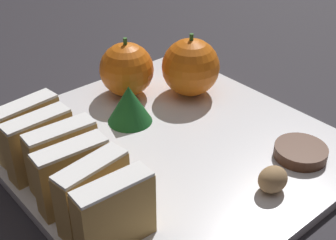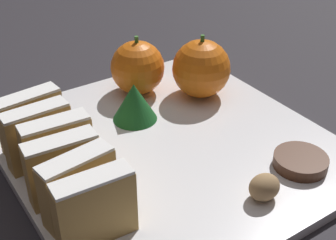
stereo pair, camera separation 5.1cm
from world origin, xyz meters
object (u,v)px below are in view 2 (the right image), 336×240
object	(u,v)px
orange_far	(138,68)
walnut	(264,187)
chocolate_cookie	(300,161)
orange_near	(201,69)

from	to	relation	value
orange_far	walnut	bearing A→B (deg)	-92.06
chocolate_cookie	orange_far	bearing A→B (deg)	103.76
orange_near	chocolate_cookie	bearing A→B (deg)	-92.14
walnut	chocolate_cookie	world-z (taller)	walnut
chocolate_cookie	walnut	bearing A→B (deg)	-167.76
orange_near	walnut	size ratio (longest dim) A/B	2.62
orange_far	walnut	xyz separation A→B (m)	(-0.01, -0.25, -0.02)
orange_near	walnut	world-z (taller)	orange_near
orange_far	chocolate_cookie	bearing A→B (deg)	-76.24
orange_near	orange_far	xyz separation A→B (m)	(-0.06, 0.05, -0.00)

